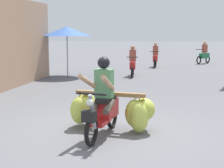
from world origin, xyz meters
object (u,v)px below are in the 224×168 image
motorbike_main_loaded (108,108)px  motorbike_distant_far_ahead (155,57)px  motorbike_distant_ahead_left (204,55)px  market_umbrella_near_shop (67,31)px  motorbike_distant_ahead_right (133,64)px

motorbike_main_loaded → motorbike_distant_far_ahead: bearing=89.3°
motorbike_distant_ahead_left → motorbike_distant_far_ahead: same height
motorbike_distant_ahead_left → motorbike_distant_far_ahead: bearing=-137.2°
motorbike_distant_far_ahead → market_umbrella_near_shop: (-3.72, -4.76, 1.48)m
market_umbrella_near_shop → motorbike_distant_far_ahead: bearing=52.0°
motorbike_distant_ahead_right → motorbike_distant_far_ahead: bearing=79.5°
motorbike_distant_ahead_right → market_umbrella_near_shop: bearing=-169.4°
motorbike_distant_far_ahead → motorbike_main_loaded: bearing=-90.7°
motorbike_distant_far_ahead → market_umbrella_near_shop: 6.21m
motorbike_main_loaded → market_umbrella_near_shop: (-3.55, 8.21, 1.57)m
motorbike_distant_far_ahead → motorbike_distant_ahead_right: bearing=-100.5°
motorbike_distant_ahead_right → market_umbrella_near_shop: market_umbrella_near_shop is taller
motorbike_distant_far_ahead → market_umbrella_near_shop: bearing=-128.0°
motorbike_distant_ahead_left → market_umbrella_near_shop: market_umbrella_near_shop is taller
motorbike_distant_ahead_left → market_umbrella_near_shop: size_ratio=0.62×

